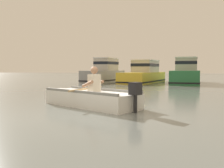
{
  "coord_description": "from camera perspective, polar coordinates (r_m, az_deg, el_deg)",
  "views": [
    {
      "loc": [
        2.2,
        -5.66,
        1.11
      ],
      "look_at": [
        -0.13,
        3.23,
        0.55
      ],
      "focal_mm": 39.25,
      "sensor_mm": 36.0,
      "label": 1
    }
  ],
  "objects": [
    {
      "name": "moored_boat_grey",
      "position": [
        21.43,
        -1.73,
        2.64
      ],
      "size": [
        2.77,
        5.52,
        2.11
      ],
      "color": "gray",
      "rests_on": "ground"
    },
    {
      "name": "ground_plane",
      "position": [
        6.17,
        -6.49,
        -6.91
      ],
      "size": [
        120.0,
        120.0,
        0.0
      ],
      "primitive_type": "plane",
      "color": "slate"
    },
    {
      "name": "rowboat_with_person",
      "position": [
        7.42,
        -5.31,
        -3.18
      ],
      "size": [
        3.49,
        2.49,
        1.19
      ],
      "color": "white",
      "rests_on": "ground"
    },
    {
      "name": "moored_boat_green",
      "position": [
        20.06,
        16.91,
        2.37
      ],
      "size": [
        2.53,
        6.12,
        2.04
      ],
      "color": "#287042",
      "rests_on": "ground"
    },
    {
      "name": "moored_boat_yellow",
      "position": [
        20.36,
        7.42,
        2.31
      ],
      "size": [
        3.33,
        6.39,
        1.88
      ],
      "color": "gold",
      "rests_on": "ground"
    }
  ]
}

